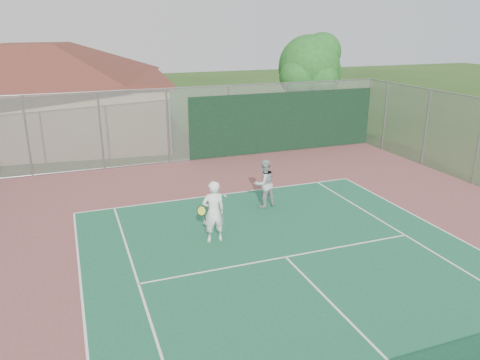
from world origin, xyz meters
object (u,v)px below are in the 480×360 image
at_px(clubhouse, 35,84).
at_px(bleachers, 20,144).
at_px(player_grey_back, 264,184).
at_px(player_white_front, 213,212).
at_px(tree, 311,68).

distance_m(clubhouse, bleachers, 3.80).
bearing_deg(player_grey_back, player_white_front, 26.40).
distance_m(player_white_front, player_grey_back, 3.27).
height_order(bleachers, player_white_front, player_white_front).
bearing_deg(player_white_front, tree, -128.12).
relative_size(bleachers, player_grey_back, 1.97).
bearing_deg(bleachers, clubhouse, 50.54).
bearing_deg(clubhouse, player_white_front, -65.68).
bearing_deg(clubhouse, player_grey_back, -54.19).
xyz_separation_m(clubhouse, player_grey_back, (7.69, -13.29, -2.34)).
bearing_deg(tree, bleachers, 178.26).
height_order(player_white_front, player_grey_back, player_white_front).
distance_m(bleachers, tree, 16.27).
bearing_deg(tree, player_grey_back, -125.52).
bearing_deg(bleachers, tree, -21.14).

